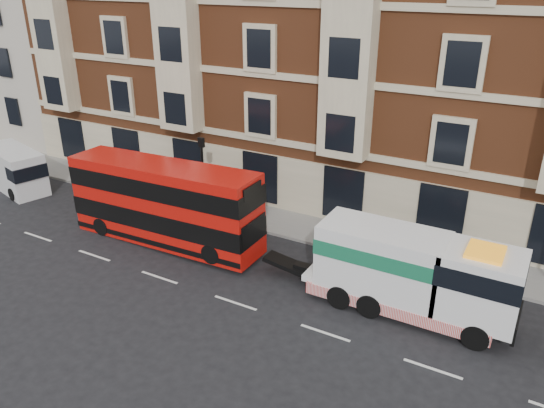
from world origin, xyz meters
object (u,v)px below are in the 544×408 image
at_px(double_decker_bus, 164,202).
at_px(tow_truck, 409,272).
at_px(box_van, 15,170).
at_px(pedestrian, 110,171).

height_order(double_decker_bus, tow_truck, double_decker_bus).
height_order(double_decker_bus, box_van, double_decker_bus).
bearing_deg(tow_truck, pedestrian, 168.03).
bearing_deg(pedestrian, tow_truck, -14.37).
bearing_deg(box_van, tow_truck, 12.90).
relative_size(double_decker_bus, pedestrian, 6.37).
xyz_separation_m(double_decker_bus, box_van, (-12.62, 0.96, -0.91)).
distance_m(tow_truck, pedestrian, 20.58).
relative_size(double_decker_bus, box_van, 1.92).
distance_m(double_decker_bus, box_van, 12.69).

